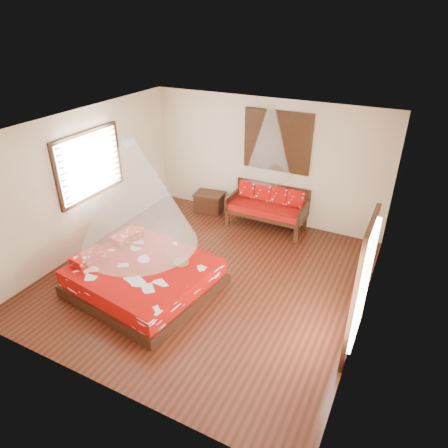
% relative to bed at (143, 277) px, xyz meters
% --- Properties ---
extents(room, '(5.54, 5.54, 2.84)m').
position_rel_bed_xyz_m(room, '(0.83, 0.79, 1.15)').
color(room, black).
rests_on(room, ground).
extents(bed, '(2.55, 2.36, 0.65)m').
position_rel_bed_xyz_m(bed, '(0.00, 0.00, 0.00)').
color(bed, black).
rests_on(bed, floor).
extents(daybed, '(1.75, 0.78, 0.94)m').
position_rel_bed_xyz_m(daybed, '(1.10, 3.17, 0.27)').
color(daybed, black).
rests_on(daybed, floor).
extents(storage_chest, '(0.75, 0.60, 0.48)m').
position_rel_bed_xyz_m(storage_chest, '(-0.45, 3.24, -0.01)').
color(storage_chest, black).
rests_on(storage_chest, floor).
extents(shutter_panel, '(1.52, 0.06, 1.32)m').
position_rel_bed_xyz_m(shutter_panel, '(1.10, 3.51, 1.65)').
color(shutter_panel, black).
rests_on(shutter_panel, wall_back).
extents(window_left, '(0.10, 1.74, 1.34)m').
position_rel_bed_xyz_m(window_left, '(-1.88, 0.99, 1.45)').
color(window_left, black).
rests_on(window_left, wall_left).
extents(glazed_door, '(0.08, 1.02, 2.16)m').
position_rel_bed_xyz_m(glazed_door, '(3.55, 0.19, 0.82)').
color(glazed_door, black).
rests_on(glazed_door, floor).
extents(wine_tray, '(0.29, 0.29, 0.23)m').
position_rel_bed_xyz_m(wine_tray, '(0.57, 0.36, 0.31)').
color(wine_tray, brown).
rests_on(wine_tray, bed).
extents(mosquito_net_main, '(1.93, 1.93, 1.80)m').
position_rel_bed_xyz_m(mosquito_net_main, '(0.02, -0.00, 1.60)').
color(mosquito_net_main, white).
rests_on(mosquito_net_main, ceiling).
extents(mosquito_net_daybed, '(0.98, 0.98, 1.50)m').
position_rel_bed_xyz_m(mosquito_net_daybed, '(1.10, 3.04, 1.75)').
color(mosquito_net_daybed, white).
rests_on(mosquito_net_daybed, ceiling).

